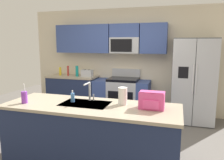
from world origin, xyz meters
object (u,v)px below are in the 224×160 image
at_px(range_oven, 122,96).
at_px(pepper_mill, 68,71).
at_px(refrigerator, 193,81).
at_px(sink_faucet, 89,90).
at_px(backpack, 152,100).
at_px(paper_towel_roll, 123,96).
at_px(toaster, 87,73).
at_px(soap_dispenser, 73,97).
at_px(bottle_teal, 77,71).
at_px(bottle_yellow, 60,71).
at_px(drink_cup_purple, 24,97).

xyz_separation_m(range_oven, pepper_mill, (-1.46, -0.00, 0.59)).
xyz_separation_m(refrigerator, sink_faucet, (-1.56, -2.16, 0.14)).
relative_size(sink_faucet, backpack, 0.88).
height_order(range_oven, backpack, backpack).
distance_m(paper_towel_roll, backpack, 0.42).
bearing_deg(refrigerator, toaster, 179.56).
bearing_deg(paper_towel_roll, soap_dispenser, -173.68).
xyz_separation_m(refrigerator, toaster, (-2.53, 0.02, 0.07)).
distance_m(bottle_teal, sink_faucet, 2.51).
distance_m(soap_dispenser, backpack, 1.13).
distance_m(toaster, soap_dispenser, 2.42).
height_order(bottle_yellow, sink_faucet, sink_faucet).
distance_m(toaster, bottle_yellow, 0.80).
xyz_separation_m(bottle_teal, paper_towel_roll, (1.76, -2.21, -0.02)).
relative_size(pepper_mill, paper_towel_roll, 1.07).
height_order(bottle_teal, soap_dispenser, bottle_teal).
height_order(pepper_mill, drink_cup_purple, drink_cup_purple).
bearing_deg(drink_cup_purple, sink_faucet, 24.10).
height_order(range_oven, pepper_mill, pepper_mill).
bearing_deg(bottle_teal, toaster, 0.93).
distance_m(range_oven, refrigerator, 1.70).
bearing_deg(soap_dispenser, sink_faucet, 28.89).
height_order(bottle_teal, drink_cup_purple, drink_cup_purple).
bearing_deg(sink_faucet, toaster, 114.15).
relative_size(drink_cup_purple, backpack, 0.90).
height_order(sink_faucet, backpack, sink_faucet).
xyz_separation_m(range_oven, drink_cup_purple, (-0.76, -2.60, 0.54)).
bearing_deg(pepper_mill, refrigerator, -1.29).
relative_size(range_oven, drink_cup_purple, 4.75).
relative_size(refrigerator, sink_faucet, 6.56).
relative_size(bottle_teal, drink_cup_purple, 0.94).
height_order(range_oven, paper_towel_roll, paper_towel_roll).
bearing_deg(bottle_teal, drink_cup_purple, -80.71).
height_order(pepper_mill, bottle_teal, bottle_teal).
xyz_separation_m(range_oven, bottle_teal, (-1.18, -0.06, 0.59)).
xyz_separation_m(sink_faucet, soap_dispenser, (-0.21, -0.12, -0.10)).
distance_m(toaster, pepper_mill, 0.57).
height_order(refrigerator, paper_towel_roll, refrigerator).
bearing_deg(drink_cup_purple, pepper_mill, 105.11).
xyz_separation_m(pepper_mill, sink_faucet, (1.54, -2.23, 0.04)).
xyz_separation_m(sink_faucet, drink_cup_purple, (-0.84, -0.37, -0.08)).
height_order(pepper_mill, backpack, pepper_mill).
relative_size(refrigerator, pepper_mill, 7.20).
xyz_separation_m(bottle_teal, backpack, (2.17, -2.29, -0.02)).
bearing_deg(toaster, soap_dispenser, -71.60).
distance_m(bottle_yellow, bottle_teal, 0.53).
relative_size(pepper_mill, drink_cup_purple, 0.90).
distance_m(toaster, drink_cup_purple, 2.56).
bearing_deg(soap_dispenser, toaster, 108.40).
bearing_deg(refrigerator, range_oven, 177.48).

